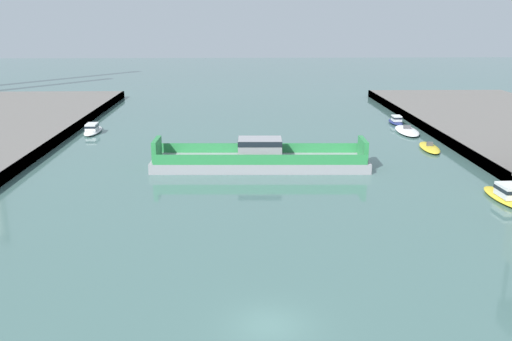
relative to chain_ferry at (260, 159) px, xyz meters
The scene contains 7 objects.
ground_plane 33.30m from the chain_ferry, 91.15° to the right, with size 400.00×400.00×0.00m, color #476B66.
chain_ferry is the anchor object (origin of this frame).
moored_boat_near_left 25.39m from the chain_ferry, 28.80° to the right, with size 2.65×7.14×1.64m.
moored_boat_near_right 30.93m from the chain_ferry, 139.42° to the left, with size 2.30×7.09×1.44m.
moored_boat_mid_right 29.02m from the chain_ferry, 40.70° to the left, with size 3.36×8.36×1.10m.
moored_boat_far_left 23.38m from the chain_ferry, 20.88° to the left, with size 2.68×6.82×0.99m.
moored_boat_far_right 34.10m from the chain_ferry, 49.29° to the left, with size 1.84×5.23×1.37m.
Camera 1 is at (-1.52, -27.87, 16.55)m, focal length 39.86 mm.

